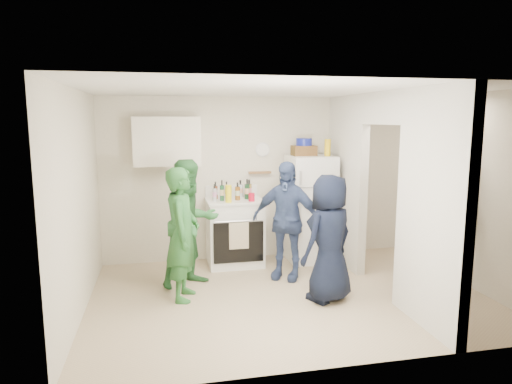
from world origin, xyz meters
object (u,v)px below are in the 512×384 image
stove (235,232)px  person_green_center (191,223)px  wicker_basket (304,151)px  person_navy (329,238)px  person_green_left (183,234)px  blue_bowl (304,142)px  person_denim (286,220)px  person_nook (440,211)px  fridge (310,209)px  yellow_cup_stack_top (328,148)px

stove → person_green_center: size_ratio=0.60×
wicker_basket → person_navy: wicker_basket is taller
person_green_left → blue_bowl: bearing=-44.5°
person_denim → person_nook: (1.96, -0.54, 0.15)m
stove → wicker_basket: (1.07, 0.02, 1.20)m
blue_bowl → person_nook: (1.48, -1.30, -0.86)m
fridge → person_green_center: person_green_center is taller
fridge → person_nook: (1.38, -1.25, 0.15)m
person_green_left → person_green_center: bearing=-2.2°
stove → yellow_cup_stack_top: size_ratio=3.96×
yellow_cup_stack_top → person_green_center: 2.36m
yellow_cup_stack_top → person_nook: (1.16, -1.15, -0.78)m
fridge → person_green_left: bearing=-149.7°
wicker_basket → yellow_cup_stack_top: (0.32, -0.15, 0.05)m
person_green_center → person_navy: 1.80m
fridge → person_denim: fridge is taller
wicker_basket → person_green_center: bearing=-156.6°
person_denim → person_nook: person_nook is taller
stove → person_denim: (0.58, -0.74, 0.31)m
blue_bowl → person_navy: size_ratio=0.16×
person_green_center → person_denim: (1.28, 0.00, -0.02)m
person_denim → blue_bowl: bearing=90.1°
fridge → person_denim: (-0.58, -0.71, -0.00)m
wicker_basket → person_navy: 1.88m
person_green_center → person_denim: bearing=-25.7°
fridge → yellow_cup_stack_top: yellow_cup_stack_top is taller
person_green_left → person_nook: 3.37m
blue_bowl → yellow_cup_stack_top: (0.32, -0.15, -0.08)m
person_green_center → blue_bowl: bearing=-2.4°
person_navy → person_nook: bearing=161.7°
wicker_basket → person_nook: person_nook is taller
stove → wicker_basket: size_ratio=2.83×
wicker_basket → blue_bowl: size_ratio=1.46×
person_green_center → fridge: bearing=-4.8°
person_denim → person_nook: size_ratio=0.84×
fridge → person_denim: size_ratio=1.00×
fridge → person_navy: (-0.29, -1.57, -0.05)m
yellow_cup_stack_top → fridge: bearing=155.6°
person_green_left → person_navy: 1.75m
wicker_basket → person_denim: (-0.48, -0.76, -0.89)m
person_green_left → person_green_center: size_ratio=0.97×
person_navy → person_nook: size_ratio=0.80×
wicker_basket → person_green_center: 2.11m
fridge → person_nook: size_ratio=0.84×
stove → blue_bowl: blue_bowl is taller
fridge → person_green_center: (-1.87, -0.71, 0.02)m
stove → yellow_cup_stack_top: yellow_cup_stack_top is taller
stove → wicker_basket: wicker_basket is taller
person_green_center → person_nook: size_ratio=0.86×
fridge → wicker_basket: bearing=153.4°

